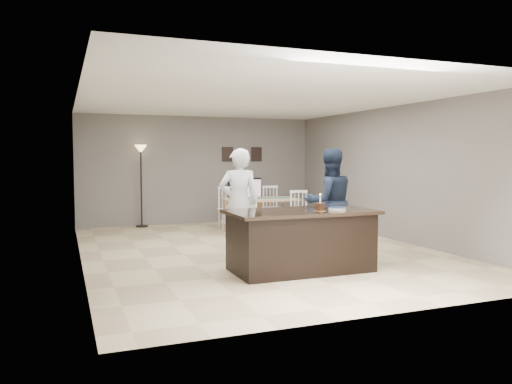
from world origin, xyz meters
name	(u,v)px	position (x,y,z in m)	size (l,w,h in m)	color
floor	(256,250)	(0.00, 0.00, 0.00)	(8.00, 8.00, 0.00)	tan
room_shell	(256,157)	(0.00, 0.00, 1.68)	(8.00, 8.00, 8.00)	slate
kitchen_island	(301,240)	(0.00, -1.80, 0.45)	(2.15, 1.10, 0.90)	black
tv_console	(247,210)	(1.20, 3.77, 0.30)	(1.20, 0.40, 0.60)	brown
television	(246,188)	(1.20, 3.84, 0.86)	(0.91, 0.12, 0.53)	black
tv_screen_glow	(247,188)	(1.20, 3.76, 0.87)	(0.78, 0.78, 0.00)	#EA581A
picture_frames	(242,154)	(1.15, 3.98, 1.75)	(1.10, 0.02, 0.38)	black
doorway	(87,193)	(-2.99, -2.30, 1.26)	(0.00, 2.10, 2.65)	black
woman	(239,203)	(-0.49, -0.45, 0.91)	(0.66, 0.44, 1.82)	silver
man	(329,202)	(0.95, -0.97, 0.91)	(0.88, 0.69, 1.82)	#172134
birthday_cake	(320,207)	(0.21, -2.01, 0.96)	(0.16, 0.16, 0.25)	gold
plate_stack	(337,209)	(0.50, -1.99, 0.92)	(0.26, 0.26, 0.04)	white
dining_table	(260,204)	(0.85, 1.95, 0.63)	(1.66, 1.90, 0.98)	tan
floor_lamp	(141,163)	(-1.49, 3.79, 1.53)	(0.29, 0.29, 1.97)	black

